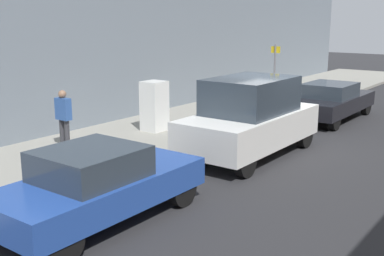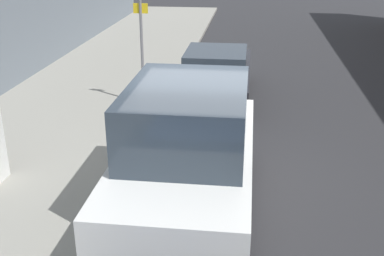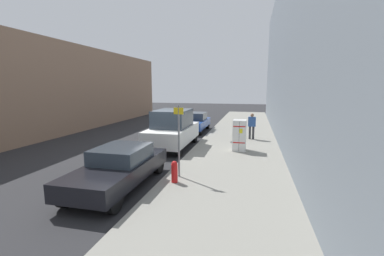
# 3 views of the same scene
# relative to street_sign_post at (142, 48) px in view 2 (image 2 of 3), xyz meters

# --- Properties ---
(ground_plane) EXTENTS (80.00, 80.00, 0.00)m
(ground_plane) POSITION_rel_street_sign_post_xyz_m (2.04, -3.93, -1.61)
(ground_plane) COLOR #28282B
(sidewalk_slab) EXTENTS (4.62, 44.00, 0.13)m
(sidewalk_slab) POSITION_rel_street_sign_post_xyz_m (-1.76, -3.93, -1.55)
(sidewalk_slab) COLOR gray
(sidewalk_slab) RESTS_ON ground
(street_sign_post) EXTENTS (0.36, 0.07, 2.65)m
(street_sign_post) POSITION_rel_street_sign_post_xyz_m (0.00, 0.00, 0.00)
(street_sign_post) COLOR slate
(street_sign_post) RESTS_ON sidewalk_slab
(fire_hydrant) EXTENTS (0.22, 0.22, 0.76)m
(fire_hydrant) POSITION_rel_street_sign_post_xyz_m (-0.01, 0.59, -1.09)
(fire_hydrant) COLOR red
(fire_hydrant) RESTS_ON sidewalk_slab
(parked_van_white) EXTENTS (2.02, 4.62, 2.16)m
(parked_van_white) POSITION_rel_street_sign_post_xyz_m (1.80, -4.88, -0.54)
(parked_van_white) COLOR silver
(parked_van_white) RESTS_ON ground
(parked_sedan_dark) EXTENTS (1.82, 4.58, 1.39)m
(parked_sedan_dark) POSITION_rel_street_sign_post_xyz_m (1.80, 1.11, -0.89)
(parked_sedan_dark) COLOR black
(parked_sedan_dark) RESTS_ON ground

